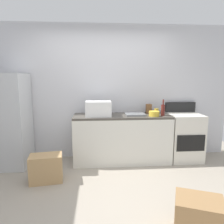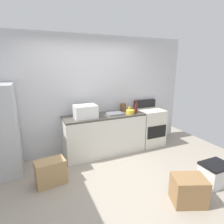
{
  "view_description": "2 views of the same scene",
  "coord_description": "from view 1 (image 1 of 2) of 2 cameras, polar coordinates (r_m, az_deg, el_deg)",
  "views": [
    {
      "loc": [
        -0.18,
        -2.61,
        1.6
      ],
      "look_at": [
        0.08,
        0.76,
        1.03
      ],
      "focal_mm": 33.42,
      "sensor_mm": 36.0,
      "label": 1
    },
    {
      "loc": [
        -1.14,
        -2.5,
        1.99
      ],
      "look_at": [
        0.3,
        0.78,
        1.06
      ],
      "focal_mm": 29.92,
      "sensor_mm": 36.0,
      "label": 2
    }
  ],
  "objects": [
    {
      "name": "kitchen_counter",
      "position": [
        4.0,
        2.72,
        -7.17
      ],
      "size": [
        1.8,
        0.6,
        0.9
      ],
      "color": "silver",
      "rests_on": "ground_plane"
    },
    {
      "name": "coffee_mug",
      "position": [
        4.11,
        12.04,
        0.23
      ],
      "size": [
        0.08,
        0.08,
        0.1
      ],
      "primitive_type": "cylinder",
      "color": "gold",
      "rests_on": "kitchen_counter"
    },
    {
      "name": "wall_back",
      "position": [
        4.17,
        -1.9,
        5.4
      ],
      "size": [
        5.0,
        0.1,
        2.6
      ],
      "primitive_type": "cube",
      "color": "silver",
      "rests_on": "ground_plane"
    },
    {
      "name": "microwave",
      "position": [
        3.78,
        -3.76,
        0.92
      ],
      "size": [
        0.46,
        0.34,
        0.27
      ],
      "primitive_type": "cube",
      "color": "white",
      "rests_on": "kitchen_counter"
    },
    {
      "name": "wine_bottle",
      "position": [
        3.94,
        13.77,
        0.64
      ],
      "size": [
        0.07,
        0.07,
        0.3
      ],
      "color": "#591E19",
      "rests_on": "kitchen_counter"
    },
    {
      "name": "cardboard_box_medium",
      "position": [
        3.48,
        -17.58,
        -14.44
      ],
      "size": [
        0.52,
        0.36,
        0.42
      ],
      "primitive_type": "cube",
      "rotation": [
        0.0,
        0.0,
        0.14
      ],
      "color": "tan",
      "rests_on": "ground_plane"
    },
    {
      "name": "refrigerator",
      "position": [
        4.14,
        -26.57,
        -2.18
      ],
      "size": [
        0.68,
        0.66,
        1.66
      ],
      "primitive_type": "cube",
      "color": "silver",
      "rests_on": "ground_plane"
    },
    {
      "name": "cardboard_box_large",
      "position": [
        2.49,
        22.6,
        -25.24
      ],
      "size": [
        0.56,
        0.5,
        0.41
      ],
      "primitive_type": "cube",
      "rotation": [
        0.0,
        0.0,
        -0.39
      ],
      "color": "olive",
      "rests_on": "ground_plane"
    },
    {
      "name": "mixing_bowl",
      "position": [
        3.86,
        11.45,
        -0.44
      ],
      "size": [
        0.19,
        0.19,
        0.09
      ],
      "primitive_type": "cylinder",
      "color": "gold",
      "rests_on": "kitchen_counter"
    },
    {
      "name": "sink_basin",
      "position": [
        3.91,
        6.31,
        -0.61
      ],
      "size": [
        0.36,
        0.32,
        0.03
      ],
      "primitive_type": "cube",
      "color": "slate",
      "rests_on": "kitchen_counter"
    },
    {
      "name": "stove_oven",
      "position": [
        4.32,
        19.07,
        -6.22
      ],
      "size": [
        0.6,
        0.61,
        1.1
      ],
      "color": "silver",
      "rests_on": "ground_plane"
    },
    {
      "name": "ground_plane",
      "position": [
        3.06,
        -0.39,
        -21.96
      ],
      "size": [
        6.0,
        6.0,
        0.0
      ],
      "primitive_type": "plane",
      "color": "#9E9384"
    },
    {
      "name": "knife_block",
      "position": [
        4.13,
        10.0,
        0.89
      ],
      "size": [
        0.1,
        0.1,
        0.18
      ],
      "primitive_type": "cube",
      "color": "brown",
      "rests_on": "kitchen_counter"
    }
  ]
}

